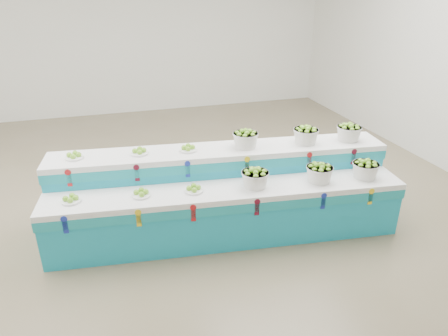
{
  "coord_description": "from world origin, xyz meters",
  "views": [
    {
      "loc": [
        -0.47,
        -5.09,
        2.95
      ],
      "look_at": [
        0.83,
        -0.73,
        0.87
      ],
      "focal_mm": 32.57,
      "sensor_mm": 36.0,
      "label": 1
    }
  ],
  "objects": [
    {
      "name": "ground",
      "position": [
        0.0,
        0.0,
        0.0
      ],
      "size": [
        10.0,
        10.0,
        0.0
      ],
      "primitive_type": "plane",
      "color": "#6F6247",
      "rests_on": "ground"
    },
    {
      "name": "basket_upper_right",
      "position": [
        2.59,
        -0.66,
        1.14
      ],
      "size": [
        0.36,
        0.36,
        0.23
      ],
      "primitive_type": null,
      "rotation": [
        0.0,
        0.0,
        -0.11
      ],
      "color": "silver",
      "rests_on": "display_stand"
    },
    {
      "name": "display_stand",
      "position": [
        0.83,
        -0.73,
        0.51
      ],
      "size": [
        4.43,
        1.59,
        1.02
      ],
      "primitive_type": null,
      "rotation": [
        0.0,
        0.0,
        -0.11
      ],
      "color": "#199DBC",
      "rests_on": "ground"
    },
    {
      "name": "basket_lower_mid",
      "position": [
        1.93,
        -1.12,
        0.84
      ],
      "size": [
        0.36,
        0.36,
        0.23
      ],
      "primitive_type": null,
      "rotation": [
        0.0,
        0.0,
        -0.11
      ],
      "color": "silver",
      "rests_on": "display_stand"
    },
    {
      "name": "plate_upper_right",
      "position": [
        0.45,
        -0.42,
        1.06
      ],
      "size": [
        0.25,
        0.25,
        0.09
      ],
      "primitive_type": "cylinder",
      "rotation": [
        0.0,
        0.0,
        -0.11
      ],
      "color": "white",
      "rests_on": "display_stand"
    },
    {
      "name": "plate_lower_mid",
      "position": [
        -0.21,
        -0.88,
        0.76
      ],
      "size": [
        0.25,
        0.25,
        0.09
      ],
      "primitive_type": "cylinder",
      "rotation": [
        0.0,
        0.0,
        -0.11
      ],
      "color": "white",
      "rests_on": "display_stand"
    },
    {
      "name": "basket_lower_right",
      "position": [
        2.53,
        -1.19,
        0.84
      ],
      "size": [
        0.36,
        0.36,
        0.23
      ],
      "primitive_type": null,
      "rotation": [
        0.0,
        0.0,
        -0.11
      ],
      "color": "silver",
      "rests_on": "display_stand"
    },
    {
      "name": "basket_upper_left",
      "position": [
        1.19,
        -0.5,
        1.14
      ],
      "size": [
        0.36,
        0.36,
        0.23
      ],
      "primitive_type": null,
      "rotation": [
        0.0,
        0.0,
        -0.11
      ],
      "color": "silver",
      "rests_on": "display_stand"
    },
    {
      "name": "plate_lower_left",
      "position": [
        -0.98,
        -0.8,
        0.76
      ],
      "size": [
        0.25,
        0.25,
        0.09
      ],
      "primitive_type": "cylinder",
      "rotation": [
        0.0,
        0.0,
        -0.11
      ],
      "color": "white",
      "rests_on": "display_stand"
    },
    {
      "name": "basket_lower_left",
      "position": [
        1.13,
        -1.03,
        0.84
      ],
      "size": [
        0.36,
        0.36,
        0.23
      ],
      "primitive_type": null,
      "rotation": [
        0.0,
        0.0,
        -0.11
      ],
      "color": "silver",
      "rests_on": "display_stand"
    },
    {
      "name": "plate_lower_right",
      "position": [
        0.39,
        -0.95,
        0.76
      ],
      "size": [
        0.25,
        0.25,
        0.09
      ],
      "primitive_type": "cylinder",
      "rotation": [
        0.0,
        0.0,
        -0.11
      ],
      "color": "white",
      "rests_on": "display_stand"
    },
    {
      "name": "plate_upper_mid",
      "position": [
        -0.15,
        -0.35,
        1.06
      ],
      "size": [
        0.25,
        0.25,
        0.09
      ],
      "primitive_type": "cylinder",
      "rotation": [
        0.0,
        0.0,
        -0.11
      ],
      "color": "white",
      "rests_on": "display_stand"
    },
    {
      "name": "basket_upper_mid",
      "position": [
        1.99,
        -0.59,
        1.14
      ],
      "size": [
        0.36,
        0.36,
        0.23
      ],
      "primitive_type": null,
      "rotation": [
        0.0,
        0.0,
        -0.11
      ],
      "color": "silver",
      "rests_on": "display_stand"
    },
    {
      "name": "back_wall",
      "position": [
        0.0,
        5.0,
        2.0
      ],
      "size": [
        10.0,
        0.0,
        10.0
      ],
      "primitive_type": "plane",
      "rotation": [
        1.57,
        0.0,
        0.0
      ],
      "color": "silver",
      "rests_on": "ground"
    },
    {
      "name": "plate_upper_left",
      "position": [
        -0.92,
        -0.26,
        1.06
      ],
      "size": [
        0.25,
        0.25,
        0.09
      ],
      "primitive_type": "cylinder",
      "rotation": [
        0.0,
        0.0,
        -0.11
      ],
      "color": "white",
      "rests_on": "display_stand"
    }
  ]
}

